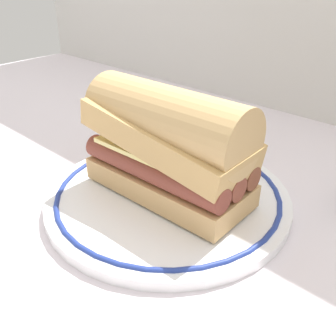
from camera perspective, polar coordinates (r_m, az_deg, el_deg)
ground_plane at (r=0.45m, az=-3.15°, el=-5.10°), size 1.50×1.50×0.00m
plate at (r=0.45m, az=-0.00°, el=-4.15°), size 0.28×0.28×0.01m
sausage_sandwich at (r=0.41m, az=-0.00°, el=3.86°), size 0.19×0.09×0.12m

